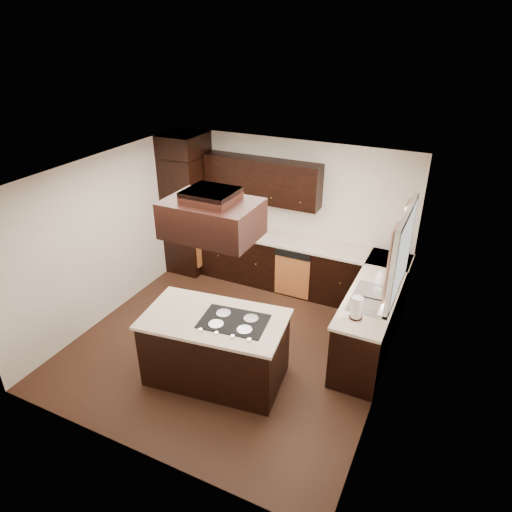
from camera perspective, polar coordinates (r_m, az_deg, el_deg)
name	(u,v)px	position (r m, az deg, el deg)	size (l,w,h in m)	color
floor	(232,343)	(6.74, -3.03, -10.77)	(4.20, 4.20, 0.02)	#502E1D
ceiling	(227,174)	(5.55, -3.67, 10.17)	(4.20, 4.20, 0.02)	silver
wall_back	(289,213)	(7.78, 4.16, 5.42)	(4.20, 0.02, 2.50)	white
wall_front	(124,362)	(4.63, -16.20, -12.64)	(4.20, 0.02, 2.50)	white
wall_left	(106,237)	(7.21, -18.23, 2.22)	(0.02, 4.20, 2.50)	white
wall_right	(391,305)	(5.47, 16.57, -5.85)	(0.02, 4.20, 2.50)	white
oven_column	(188,214)	(8.29, -8.46, 5.19)	(0.65, 0.75, 2.12)	black
wall_oven_face	(205,214)	(8.09, -6.40, 5.20)	(0.05, 0.62, 0.78)	#D27739
base_cabinets_back	(283,263)	(7.84, 3.36, -0.88)	(2.93, 0.60, 0.88)	black
base_cabinets_right	(374,316)	(6.70, 14.50, -7.24)	(0.60, 2.40, 0.88)	black
countertop_back	(283,239)	(7.63, 3.41, 2.11)	(2.93, 0.63, 0.04)	beige
countertop_right	(377,288)	(6.46, 14.84, -3.84)	(0.63, 2.40, 0.04)	beige
upper_cabinets	(262,180)	(7.59, 0.74, 9.42)	(2.00, 0.34, 0.72)	black
dishwasher_front	(292,277)	(7.53, 4.55, -2.59)	(0.60, 0.05, 0.72)	#D27739
window_frame	(401,253)	(5.77, 17.72, 0.33)	(0.06, 1.32, 1.12)	white
window_pane	(404,254)	(5.76, 17.99, 0.27)	(0.00, 1.20, 1.00)	white
curtain_left	(390,263)	(5.38, 16.42, -0.90)	(0.02, 0.34, 0.90)	beige
curtain_right	(403,235)	(6.13, 17.90, 2.46)	(0.02, 0.34, 0.90)	beige
sink_rim	(372,299)	(6.14, 14.30, -5.22)	(0.52, 0.84, 0.01)	silver
island	(216,349)	(5.92, -5.07, -11.52)	(1.69, 0.92, 0.88)	black
island_top	(214,319)	(5.64, -5.26, -7.87)	(1.75, 0.98, 0.04)	beige
cooktop	(234,321)	(5.55, -2.80, -8.15)	(0.80, 0.53, 0.01)	black
range_hood	(212,219)	(5.17, -5.53, 4.67)	(1.05, 0.72, 0.42)	black
hood_duct	(211,196)	(5.07, -5.67, 7.53)	(0.55, 0.50, 0.13)	black
blender_base	(240,228)	(7.88, -2.04, 3.56)	(0.15, 0.15, 0.10)	silver
blender_pitcher	(240,218)	(7.81, -2.06, 4.77)	(0.13, 0.13, 0.26)	silver
spice_rack	(238,223)	(7.81, -2.24, 4.09)	(0.35, 0.09, 0.29)	black
mixing_bowl	(208,223)	(8.14, -5.99, 4.13)	(0.29, 0.29, 0.07)	white
soap_bottle	(379,277)	(6.50, 15.12, -2.50)	(0.08, 0.08, 0.18)	white
paper_towel	(357,308)	(5.65, 12.47, -6.36)	(0.14, 0.14, 0.30)	white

